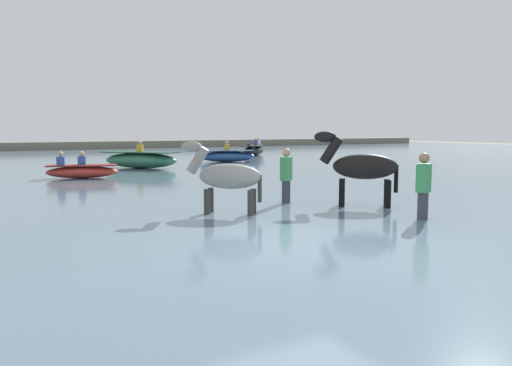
# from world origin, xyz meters

# --- Properties ---
(ground_plane) EXTENTS (120.00, 120.00, 0.00)m
(ground_plane) POSITION_xyz_m (0.00, 0.00, 0.00)
(ground_plane) COLOR #84755B
(water_surface) EXTENTS (90.00, 90.00, 0.36)m
(water_surface) POSITION_xyz_m (0.00, 10.00, 0.18)
(water_surface) COLOR slate
(water_surface) RESTS_ON ground
(horse_lead_grey) EXTENTS (1.47, 1.30, 1.82)m
(horse_lead_grey) POSITION_xyz_m (0.14, 3.15, 1.08)
(horse_lead_grey) COLOR gray
(horse_lead_grey) RESTS_ON ground
(horse_trailing_black) EXTENTS (1.64, 1.43, 2.02)m
(horse_trailing_black) POSITION_xyz_m (3.20, 2.61, 1.20)
(horse_trailing_black) COLOR black
(horse_trailing_black) RESTS_ON ground
(boat_far_inshore) EXTENTS (3.05, 1.91, 1.07)m
(boat_far_inshore) POSITION_xyz_m (7.32, 17.63, 0.66)
(boat_far_inshore) COLOR #28518E
(boat_far_inshore) RESTS_ON water_surface
(boat_near_starboard) EXTENTS (3.19, 3.31, 1.19)m
(boat_near_starboard) POSITION_xyz_m (2.23, 15.75, 0.72)
(boat_near_starboard) COLOR #337556
(boat_near_starboard) RESTS_ON water_surface
(boat_distant_west) EXTENTS (2.87, 3.04, 1.11)m
(boat_distant_west) POSITION_xyz_m (11.67, 22.59, 0.69)
(boat_distant_west) COLOR black
(boat_distant_west) RESTS_ON water_surface
(boat_near_port) EXTENTS (2.52, 1.40, 0.94)m
(boat_near_port) POSITION_xyz_m (-0.91, 12.37, 0.61)
(boat_near_port) COLOR #BC382D
(boat_near_port) RESTS_ON water_surface
(person_wading_mid) EXTENTS (0.37, 0.32, 1.63)m
(person_wading_mid) POSITION_xyz_m (3.10, 0.73, 0.87)
(person_wading_mid) COLOR #383842
(person_wading_mid) RESTS_ON ground
(person_onlooker_right) EXTENTS (0.37, 0.36, 1.63)m
(person_onlooker_right) POSITION_xyz_m (2.03, 3.86, 0.87)
(person_onlooker_right) COLOR #383842
(person_onlooker_right) RESTS_ON ground
(far_shoreline) EXTENTS (80.00, 2.40, 0.98)m
(far_shoreline) POSITION_xyz_m (0.00, 38.07, 0.49)
(far_shoreline) COLOR #706B5B
(far_shoreline) RESTS_ON ground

